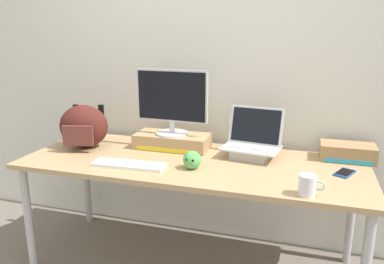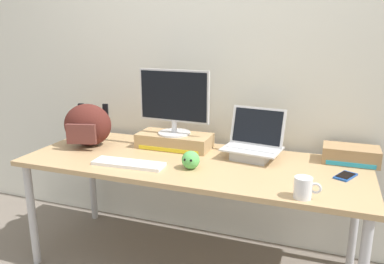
% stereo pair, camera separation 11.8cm
% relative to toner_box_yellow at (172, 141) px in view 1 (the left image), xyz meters
% --- Properties ---
extents(ground_plane, '(20.00, 20.00, 0.00)m').
position_rel_toner_box_yellow_xyz_m(ground_plane, '(0.20, -0.21, -0.77)').
color(ground_plane, '#70665B').
extents(back_wall, '(7.00, 0.10, 2.60)m').
position_rel_toner_box_yellow_xyz_m(back_wall, '(0.20, 0.29, 0.53)').
color(back_wall, silver).
rests_on(back_wall, ground).
extents(desk, '(2.07, 0.79, 0.72)m').
position_rel_toner_box_yellow_xyz_m(desk, '(0.20, -0.21, -0.11)').
color(desk, tan).
rests_on(desk, ground).
extents(toner_box_yellow, '(0.49, 0.23, 0.10)m').
position_rel_toner_box_yellow_xyz_m(toner_box_yellow, '(0.00, 0.00, 0.00)').
color(toner_box_yellow, tan).
rests_on(toner_box_yellow, desk).
extents(desktop_monitor, '(0.49, 0.22, 0.43)m').
position_rel_toner_box_yellow_xyz_m(desktop_monitor, '(-0.00, -0.00, 0.27)').
color(desktop_monitor, silver).
rests_on(desktop_monitor, toner_box_yellow).
extents(open_laptop, '(0.37, 0.29, 0.30)m').
position_rel_toner_box_yellow_xyz_m(open_laptop, '(0.54, -0.03, 0.01)').
color(open_laptop, '#ADADB2').
rests_on(open_laptop, desk).
extents(external_keyboard, '(0.44, 0.15, 0.02)m').
position_rel_toner_box_yellow_xyz_m(external_keyboard, '(-0.12, -0.42, -0.04)').
color(external_keyboard, white).
rests_on(external_keyboard, desk).
extents(messenger_backpack, '(0.37, 0.32, 0.29)m').
position_rel_toner_box_yellow_xyz_m(messenger_backpack, '(-0.57, -0.16, 0.10)').
color(messenger_backpack, '#4C1E19').
rests_on(messenger_backpack, desk).
extents(coffee_mug, '(0.13, 0.09, 0.10)m').
position_rel_toner_box_yellow_xyz_m(coffee_mug, '(0.88, -0.53, 0.00)').
color(coffee_mug, silver).
rests_on(coffee_mug, desk).
extents(cell_phone, '(0.13, 0.16, 0.01)m').
position_rel_toner_box_yellow_xyz_m(cell_phone, '(1.08, -0.17, -0.04)').
color(cell_phone, '#19479E').
rests_on(cell_phone, desk).
extents(plush_toy, '(0.10, 0.10, 0.10)m').
position_rel_toner_box_yellow_xyz_m(plush_toy, '(0.24, -0.34, 0.00)').
color(plush_toy, '#56B256').
rests_on(plush_toy, desk).
extents(toner_box_cyan, '(0.32, 0.18, 0.10)m').
position_rel_toner_box_yellow_xyz_m(toner_box_cyan, '(1.11, 0.08, 0.00)').
color(toner_box_cyan, '#9E7A51').
rests_on(toner_box_cyan, desk).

